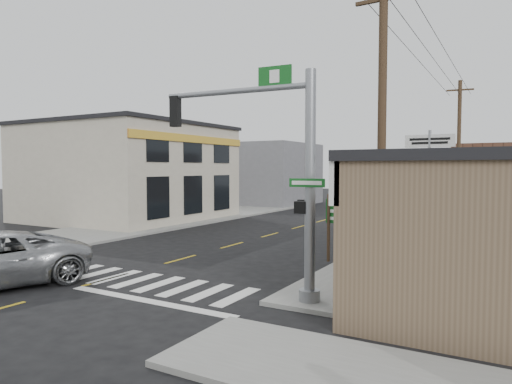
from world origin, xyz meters
The scene contains 18 objects.
ground centered at (0.00, 0.00, 0.00)m, with size 140.00×140.00×0.00m, color black.
sidewalk_right centered at (9.00, 13.00, 0.07)m, with size 6.00×38.00×0.13m, color slate.
sidewalk_left centered at (-9.00, 13.00, 0.07)m, with size 6.00×38.00×0.13m, color slate.
center_line centered at (0.00, 8.00, 0.01)m, with size 0.12×56.00×0.01m, color gold.
crosswalk centered at (0.00, 0.40, 0.01)m, with size 11.00×2.20×0.01m, color silver.
left_building centered at (-13.00, 14.00, 3.40)m, with size 12.00×12.00×6.80m, color #BEB49E.
bldg_distant_left centered at (-11.00, 32.00, 3.20)m, with size 9.00×10.00×6.40m, color slate.
traffic_signal_pole centered at (6.42, 0.70, 4.03)m, with size 5.17×0.39×6.55m.
guide_sign centered at (6.37, 6.01, 1.87)m, with size 1.53×0.13×2.68m.
fire_hydrant centered at (7.56, 6.94, 0.48)m, with size 0.20×0.20×0.65m.
ped_crossing_sign centered at (6.37, 8.35, 2.14)m, with size 1.15×0.08×2.97m.
lamp_post centered at (6.36, 11.98, 3.48)m, with size 0.75×0.59×5.77m.
dance_center_sign centered at (7.70, 17.53, 4.66)m, with size 2.79×0.18×5.92m.
bare_tree centered at (8.49, 5.28, 3.43)m, with size 2.09×2.09×4.19m.
shrub_front centered at (8.89, 2.62, 0.62)m, with size 1.30×1.30×0.98m, color #1E3A14.
shrub_back centered at (10.22, 9.03, 0.50)m, with size 0.98×0.98×0.74m, color black.
utility_pole_near centered at (9.01, 1.20, 4.55)m, with size 1.50×0.22×8.62m.
utility_pole_far centered at (8.99, 20.38, 4.83)m, with size 1.59×0.24×9.17m.
Camera 1 is at (12.07, -10.89, 3.81)m, focal length 32.00 mm.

